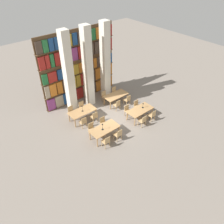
{
  "coord_description": "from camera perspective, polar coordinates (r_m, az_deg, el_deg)",
  "views": [
    {
      "loc": [
        -7.76,
        -9.49,
        9.86
      ],
      "look_at": [
        0.0,
        -0.13,
        0.67
      ],
      "focal_mm": 35.0,
      "sensor_mm": 36.0,
      "label": 1
    }
  ],
  "objects": [
    {
      "name": "ground_plane",
      "position": [
        15.73,
        -0.3,
        -1.71
      ],
      "size": [
        40.0,
        40.0,
        0.0
      ],
      "primitive_type": "plane",
      "color": "gray"
    },
    {
      "name": "bookshelf_bank",
      "position": [
        16.94,
        -8.44,
        11.38
      ],
      "size": [
        6.27,
        0.35,
        5.5
      ],
      "color": "brown",
      "rests_on": "ground_plane"
    },
    {
      "name": "pillar_left",
      "position": [
        15.18,
        -11.29,
        9.49
      ],
      "size": [
        0.57,
        0.57,
        6.0
      ],
      "color": "silver",
      "rests_on": "ground_plane"
    },
    {
      "name": "pillar_center",
      "position": [
        15.89,
        -6.33,
        11.29
      ],
      "size": [
        0.57,
        0.57,
        6.0
      ],
      "color": "silver",
      "rests_on": "ground_plane"
    },
    {
      "name": "pillar_right",
      "position": [
        16.72,
        -1.77,
        12.85
      ],
      "size": [
        0.57,
        0.57,
        6.0
      ],
      "color": "silver",
      "rests_on": "ground_plane"
    },
    {
      "name": "reading_table_0",
      "position": [
        13.86,
        -1.95,
        -4.54
      ],
      "size": [
        1.91,
        0.94,
        0.74
      ],
      "color": "tan",
      "rests_on": "ground_plane"
    },
    {
      "name": "chair_0",
      "position": [
        13.34,
        -1.5,
        -7.67
      ],
      "size": [
        0.42,
        0.4,
        0.87
      ],
      "color": "tan",
      "rests_on": "ground_plane"
    },
    {
      "name": "chair_1",
      "position": [
        14.25,
        -5.3,
        -4.34
      ],
      "size": [
        0.42,
        0.4,
        0.87
      ],
      "rotation": [
        0.0,
        0.0,
        3.14
      ],
      "color": "tan",
      "rests_on": "ground_plane"
    },
    {
      "name": "chair_2",
      "position": [
        13.79,
        1.63,
        -5.88
      ],
      "size": [
        0.42,
        0.4,
        0.87
      ],
      "color": "tan",
      "rests_on": "ground_plane"
    },
    {
      "name": "chair_3",
      "position": [
        14.66,
        -2.25,
        -2.78
      ],
      "size": [
        0.42,
        0.4,
        0.87
      ],
      "rotation": [
        0.0,
        0.0,
        3.14
      ],
      "color": "tan",
      "rests_on": "ground_plane"
    },
    {
      "name": "desk_lamp_0",
      "position": [
        13.51,
        -2.51,
        -3.55
      ],
      "size": [
        0.14,
        0.14,
        0.49
      ],
      "color": "black",
      "rests_on": "reading_table_0"
    },
    {
      "name": "reading_table_1",
      "position": [
        15.53,
        7.34,
        0.41
      ],
      "size": [
        1.91,
        0.94,
        0.74
      ],
      "color": "tan",
      "rests_on": "ground_plane"
    },
    {
      "name": "chair_4",
      "position": [
        14.96,
        8.03,
        -2.23
      ],
      "size": [
        0.42,
        0.4,
        0.87
      ],
      "color": "tan",
      "rests_on": "ground_plane"
    },
    {
      "name": "chair_5",
      "position": [
        15.77,
        4.09,
        0.43
      ],
      "size": [
        0.42,
        0.4,
        0.87
      ],
      "rotation": [
        0.0,
        0.0,
        3.14
      ],
      "color": "tan",
      "rests_on": "ground_plane"
    },
    {
      "name": "chair_6",
      "position": [
        15.55,
        10.45,
        -0.8
      ],
      "size": [
        0.42,
        0.4,
        0.87
      ],
      "color": "tan",
      "rests_on": "ground_plane"
    },
    {
      "name": "chair_7",
      "position": [
        16.33,
        6.53,
        1.7
      ],
      "size": [
        0.42,
        0.4,
        0.87
      ],
      "rotation": [
        0.0,
        0.0,
        3.14
      ],
      "color": "tan",
      "rests_on": "ground_plane"
    },
    {
      "name": "desk_lamp_1",
      "position": [
        15.53,
        8.13,
        1.96
      ],
      "size": [
        0.14,
        0.14,
        0.41
      ],
      "color": "black",
      "rests_on": "reading_table_1"
    },
    {
      "name": "reading_table_2",
      "position": [
        15.41,
        -7.73,
        0.05
      ],
      "size": [
        1.91,
        0.94,
        0.74
      ],
      "color": "tan",
      "rests_on": "ground_plane"
    },
    {
      "name": "chair_8",
      "position": [
        14.83,
        -7.54,
        -2.58
      ],
      "size": [
        0.42,
        0.4,
        0.87
      ],
      "color": "tan",
      "rests_on": "ground_plane"
    },
    {
      "name": "chair_9",
      "position": [
        15.89,
        -10.55,
        0.12
      ],
      "size": [
        0.42,
        0.4,
        0.87
      ],
      "rotation": [
        0.0,
        0.0,
        3.14
      ],
      "color": "tan",
      "rests_on": "ground_plane"
    },
    {
      "name": "chair_10",
      "position": [
        15.21,
        -4.65,
        -1.18
      ],
      "size": [
        0.42,
        0.4,
        0.87
      ],
      "color": "tan",
      "rests_on": "ground_plane"
    },
    {
      "name": "chair_11",
      "position": [
        16.24,
        -7.78,
        1.37
      ],
      "size": [
        0.42,
        0.4,
        0.87
      ],
      "rotation": [
        0.0,
        0.0,
        3.14
      ],
      "color": "tan",
      "rests_on": "ground_plane"
    },
    {
      "name": "desk_lamp_2",
      "position": [
        15.15,
        -7.81,
        1.21
      ],
      "size": [
        0.14,
        0.14,
        0.48
      ],
      "color": "black",
      "rests_on": "reading_table_2"
    },
    {
      "name": "reading_table_3",
      "position": [
        16.97,
        1.03,
        4.25
      ],
      "size": [
        1.91,
        0.94,
        0.74
      ],
      "color": "tan",
      "rests_on": "ground_plane"
    },
    {
      "name": "chair_12",
      "position": [
        16.32,
        1.36,
        1.94
      ],
      "size": [
        0.42,
        0.4,
        0.87
      ],
      "color": "tan",
      "rests_on": "ground_plane"
    },
    {
      "name": "chair_13",
      "position": [
        17.29,
        -1.92,
        4.16
      ],
      "size": [
        0.42,
        0.4,
        0.87
      ],
      "rotation": [
        0.0,
        0.0,
        3.14
      ],
      "color": "tan",
      "rests_on": "ground_plane"
    },
    {
      "name": "chair_14",
      "position": [
        16.91,
        4.05,
        3.24
      ],
      "size": [
        0.42,
        0.4,
        0.87
      ],
      "color": "tan",
      "rests_on": "ground_plane"
    },
    {
      "name": "chair_15",
      "position": [
        17.84,
        0.73,
        5.33
      ],
      "size": [
        0.42,
        0.4,
        0.87
      ],
      "rotation": [
        0.0,
        0.0,
        3.14
      ],
      "color": "tan",
      "rests_on": "ground_plane"
    }
  ]
}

